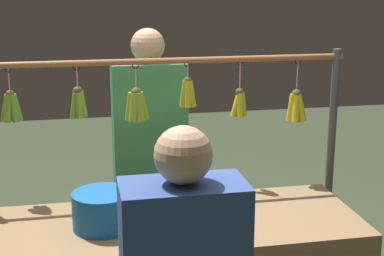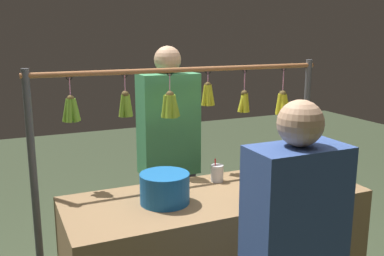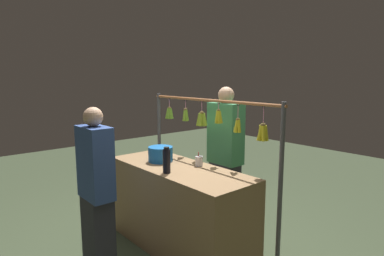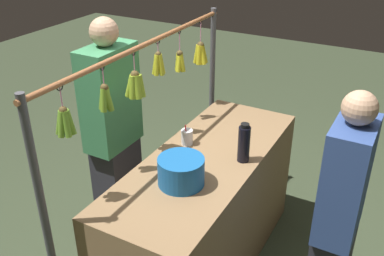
{
  "view_description": "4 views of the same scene",
  "coord_description": "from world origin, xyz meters",
  "px_view_note": "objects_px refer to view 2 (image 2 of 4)",
  "views": [
    {
      "loc": [
        0.4,
        2.46,
        2.02
      ],
      "look_at": [
        -0.09,
        0.0,
        1.36
      ],
      "focal_mm": 53.94,
      "sensor_mm": 36.0,
      "label": 1
    },
    {
      "loc": [
        1.11,
        2.15,
        1.84
      ],
      "look_at": [
        0.16,
        0.0,
        1.32
      ],
      "focal_mm": 40.95,
      "sensor_mm": 36.0,
      "label": 2
    },
    {
      "loc": [
        -2.68,
        2.13,
        1.88
      ],
      "look_at": [
        -0.21,
        0.0,
        1.36
      ],
      "focal_mm": 31.14,
      "sensor_mm": 36.0,
      "label": 3
    },
    {
      "loc": [
        2.17,
        1.09,
        2.4
      ],
      "look_at": [
        0.18,
        0.0,
        1.22
      ],
      "focal_mm": 40.95,
      "sensor_mm": 36.0,
      "label": 4
    }
  ],
  "objects_px": {
    "water_bottle": "(250,183)",
    "blue_bucket": "(165,188)",
    "drink_cup": "(217,173)",
    "vendor_person": "(169,168)"
  },
  "relations": [
    {
      "from": "water_bottle",
      "to": "blue_bucket",
      "type": "xyz_separation_m",
      "value": [
        0.41,
        -0.22,
        -0.04
      ]
    },
    {
      "from": "water_bottle",
      "to": "blue_bucket",
      "type": "height_order",
      "value": "water_bottle"
    },
    {
      "from": "drink_cup",
      "to": "vendor_person",
      "type": "bearing_deg",
      "value": -77.21
    },
    {
      "from": "drink_cup",
      "to": "water_bottle",
      "type": "bearing_deg",
      "value": 87.91
    },
    {
      "from": "blue_bucket",
      "to": "water_bottle",
      "type": "bearing_deg",
      "value": 152.02
    },
    {
      "from": "drink_cup",
      "to": "vendor_person",
      "type": "xyz_separation_m",
      "value": [
        0.12,
        -0.54,
        -0.11
      ]
    },
    {
      "from": "water_bottle",
      "to": "blue_bucket",
      "type": "distance_m",
      "value": 0.47
    },
    {
      "from": "blue_bucket",
      "to": "drink_cup",
      "type": "xyz_separation_m",
      "value": [
        -0.43,
        -0.2,
        -0.03
      ]
    },
    {
      "from": "water_bottle",
      "to": "blue_bucket",
      "type": "bearing_deg",
      "value": -27.98
    },
    {
      "from": "water_bottle",
      "to": "vendor_person",
      "type": "relative_size",
      "value": 0.15
    }
  ]
}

